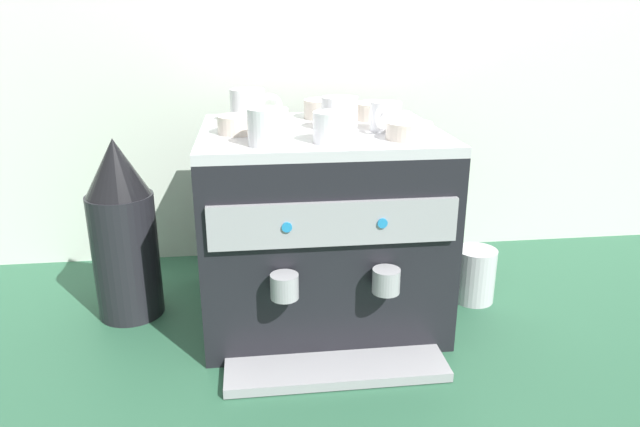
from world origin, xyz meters
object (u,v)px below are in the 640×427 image
at_px(espresso_machine, 320,225).
at_px(ceramic_bowl_3, 326,109).
at_px(ceramic_bowl_0, 377,111).
at_px(ceramic_bowl_1, 239,125).
at_px(ceramic_cup_3, 385,116).
at_px(ceramic_cup_1, 334,127).
at_px(ceramic_cup_4, 250,105).
at_px(ceramic_bowl_2, 409,131).
at_px(ceramic_cup_0, 340,113).
at_px(coffee_grinder, 123,232).
at_px(ceramic_cup_2, 268,127).
at_px(milk_pitcher, 474,275).

relative_size(espresso_machine, ceramic_bowl_3, 5.09).
bearing_deg(ceramic_bowl_0, ceramic_bowl_1, -157.63).
height_order(ceramic_cup_3, ceramic_bowl_3, ceramic_cup_3).
relative_size(ceramic_cup_1, ceramic_cup_3, 1.16).
bearing_deg(ceramic_cup_4, ceramic_bowl_2, -36.87).
bearing_deg(ceramic_cup_0, coffee_grinder, 174.62).
height_order(ceramic_cup_1, ceramic_bowl_2, ceramic_cup_1).
relative_size(espresso_machine, ceramic_bowl_1, 6.01).
bearing_deg(ceramic_cup_2, ceramic_bowl_1, 114.79).
height_order(ceramic_cup_2, ceramic_cup_4, ceramic_cup_4).
bearing_deg(ceramic_cup_3, ceramic_bowl_0, 84.12).
relative_size(ceramic_cup_1, coffee_grinder, 0.25).
bearing_deg(ceramic_cup_4, ceramic_bowl_3, 9.02).
height_order(ceramic_bowl_0, coffee_grinder, ceramic_bowl_0).
bearing_deg(ceramic_cup_4, milk_pitcher, -11.05).
relative_size(ceramic_bowl_1, coffee_grinder, 0.22).
bearing_deg(ceramic_bowl_1, milk_pitcher, 3.09).
bearing_deg(ceramic_cup_0, ceramic_bowl_3, 94.32).
relative_size(ceramic_cup_0, coffee_grinder, 0.25).
bearing_deg(espresso_machine, ceramic_cup_2, -128.94).
height_order(ceramic_cup_4, ceramic_bowl_2, ceramic_cup_4).
height_order(espresso_machine, ceramic_cup_2, ceramic_cup_2).
relative_size(espresso_machine, ceramic_cup_0, 5.11).
bearing_deg(coffee_grinder, ceramic_cup_2, -29.23).
bearing_deg(ceramic_cup_2, ceramic_bowl_2, 4.04).
bearing_deg(ceramic_cup_4, ceramic_cup_3, -26.71).
xyz_separation_m(ceramic_cup_3, ceramic_bowl_2, (0.03, -0.09, -0.01)).
xyz_separation_m(ceramic_cup_4, ceramic_bowl_2, (0.32, -0.24, -0.02)).
relative_size(ceramic_cup_0, ceramic_cup_1, 1.00).
xyz_separation_m(ceramic_cup_1, ceramic_bowl_3, (0.02, 0.28, -0.01)).
bearing_deg(ceramic_cup_1, ceramic_cup_0, 75.69).
height_order(ceramic_cup_0, milk_pitcher, ceramic_cup_0).
distance_m(ceramic_bowl_0, ceramic_bowl_1, 0.36).
distance_m(ceramic_cup_1, ceramic_cup_2, 0.13).
height_order(ceramic_cup_1, ceramic_cup_3, ceramic_cup_3).
distance_m(ceramic_cup_4, ceramic_bowl_0, 0.31).
bearing_deg(espresso_machine, ceramic_bowl_1, -171.66).
distance_m(ceramic_cup_1, ceramic_bowl_3, 0.28).
bearing_deg(ceramic_cup_1, ceramic_cup_3, 38.91).
bearing_deg(ceramic_bowl_3, ceramic_bowl_1, -141.36).
height_order(ceramic_cup_3, ceramic_bowl_1, ceramic_cup_3).
xyz_separation_m(ceramic_cup_0, ceramic_cup_4, (-0.20, 0.12, 0.00)).
bearing_deg(coffee_grinder, ceramic_bowl_1, -13.26).
height_order(ceramic_bowl_1, coffee_grinder, ceramic_bowl_1).
bearing_deg(ceramic_cup_0, ceramic_bowl_2, -44.68).
height_order(ceramic_cup_0, ceramic_bowl_0, ceramic_cup_0).
relative_size(ceramic_cup_3, coffee_grinder, 0.22).
bearing_deg(milk_pitcher, ceramic_cup_3, -171.11).
distance_m(ceramic_cup_2, ceramic_cup_4, 0.27).
height_order(ceramic_cup_2, ceramic_bowl_1, ceramic_cup_2).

